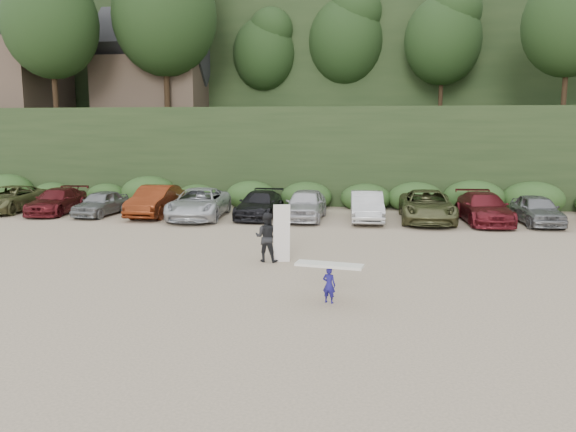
# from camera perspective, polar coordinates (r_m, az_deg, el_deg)

# --- Properties ---
(ground) EXTENTS (120.00, 120.00, 0.00)m
(ground) POSITION_cam_1_polar(r_m,az_deg,el_deg) (19.96, -5.88, -4.93)
(ground) COLOR tan
(ground) RESTS_ON ground
(hillside_backdrop) EXTENTS (90.00, 41.50, 28.00)m
(hillside_backdrop) POSITION_cam_1_polar(r_m,az_deg,el_deg) (55.29, 3.25, 15.72)
(hillside_backdrop) COLOR black
(hillside_backdrop) RESTS_ON ground
(parked_cars) EXTENTS (39.76, 6.55, 1.64)m
(parked_cars) POSITION_cam_1_polar(r_m,az_deg,el_deg) (29.92, -4.85, 1.26)
(parked_cars) COLOR #A6A6AA
(parked_cars) RESTS_ON ground
(child_surfer) EXTENTS (1.91, 0.80, 1.11)m
(child_surfer) POSITION_cam_1_polar(r_m,az_deg,el_deg) (15.51, 4.20, -6.12)
(child_surfer) COLOR navy
(child_surfer) RESTS_ON ground
(adult_surfer) EXTENTS (1.35, 0.78, 2.11)m
(adult_surfer) POSITION_cam_1_polar(r_m,az_deg,el_deg) (20.13, -2.04, -2.12)
(adult_surfer) COLOR black
(adult_surfer) RESTS_ON ground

